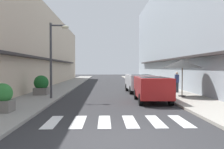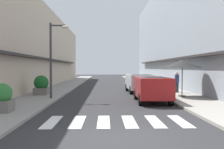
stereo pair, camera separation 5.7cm
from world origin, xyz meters
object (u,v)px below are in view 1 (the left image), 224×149
object	(u,v)px
parked_car_mid	(139,81)
planter_corner	(2,98)
planter_midblock	(41,85)
pedestrian_walking_near	(177,82)
street_lamp	(54,51)
cafe_umbrella	(182,64)
parked_car_near	(152,86)

from	to	relation	value
parked_car_mid	planter_corner	size ratio (longest dim) A/B	3.39
planter_midblock	pedestrian_walking_near	bearing A→B (deg)	7.66
parked_car_mid	planter_midblock	size ratio (longest dim) A/B	3.06
pedestrian_walking_near	street_lamp	bearing A→B (deg)	20.85
planter_corner	cafe_umbrella	bearing A→B (deg)	30.29
parked_car_mid	pedestrian_walking_near	bearing A→B (deg)	-23.45
street_lamp	pedestrian_walking_near	distance (m)	9.45
planter_midblock	pedestrian_walking_near	world-z (taller)	pedestrian_walking_near
planter_corner	pedestrian_walking_near	bearing A→B (deg)	39.49
planter_corner	street_lamp	bearing A→B (deg)	75.74
cafe_umbrella	planter_corner	bearing A→B (deg)	-149.71
street_lamp	cafe_umbrella	distance (m)	8.26
planter_midblock	pedestrian_walking_near	distance (m)	10.01
planter_corner	pedestrian_walking_near	xyz separation A→B (m)	(9.83, 8.10, 0.21)
street_lamp	planter_corner	world-z (taller)	street_lamp
cafe_umbrella	pedestrian_walking_near	bearing A→B (deg)	80.97
planter_midblock	pedestrian_walking_near	size ratio (longest dim) A/B	0.87
parked_car_near	parked_car_mid	distance (m)	5.68
cafe_umbrella	planter_midblock	bearing A→B (deg)	172.41
parked_car_near	street_lamp	distance (m)	6.33
street_lamp	cafe_umbrella	size ratio (longest dim) A/B	1.80
street_lamp	pedestrian_walking_near	bearing A→B (deg)	20.91
planter_midblock	cafe_umbrella	bearing A→B (deg)	-7.59
cafe_umbrella	planter_midblock	distance (m)	9.70
pedestrian_walking_near	parked_car_near	bearing A→B (deg)	58.40
planter_midblock	parked_car_mid	bearing A→B (deg)	19.45
planter_corner	planter_midblock	xyz separation A→B (m)	(-0.08, 6.77, 0.07)
street_lamp	parked_car_mid	bearing A→B (deg)	37.45
parked_car_near	pedestrian_walking_near	bearing A→B (deg)	58.46
cafe_umbrella	planter_corner	distance (m)	11.01
cafe_umbrella	pedestrian_walking_near	xyz separation A→B (m)	(0.41, 2.60, -1.32)
planter_midblock	planter_corner	bearing A→B (deg)	-89.28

